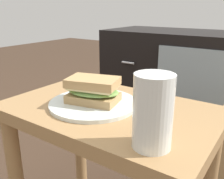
# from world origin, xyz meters

# --- Properties ---
(side_table) EXTENTS (0.56, 0.36, 0.46)m
(side_table) POSITION_xyz_m (0.00, 0.00, 0.37)
(side_table) COLOR #A37A4C
(side_table) RESTS_ON ground
(tv_cabinet) EXTENTS (0.96, 0.46, 0.58)m
(tv_cabinet) POSITION_xyz_m (-0.11, 0.95, 0.29)
(tv_cabinet) COLOR black
(tv_cabinet) RESTS_ON ground
(plate) EXTENTS (0.24, 0.24, 0.01)m
(plate) POSITION_xyz_m (-0.04, -0.01, 0.47)
(plate) COLOR silver
(plate) RESTS_ON side_table
(sandwich_front) EXTENTS (0.16, 0.12, 0.07)m
(sandwich_front) POSITION_xyz_m (-0.04, -0.01, 0.50)
(sandwich_front) COLOR tan
(sandwich_front) RESTS_ON plate
(beer_glass) EXTENTS (0.07, 0.07, 0.14)m
(beer_glass) POSITION_xyz_m (0.18, -0.12, 0.53)
(beer_glass) COLOR silver
(beer_glass) RESTS_ON side_table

